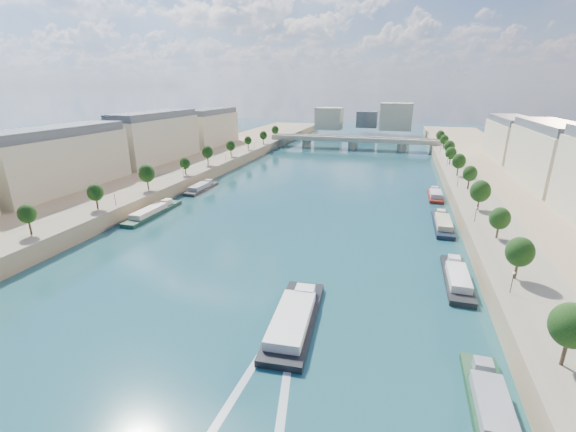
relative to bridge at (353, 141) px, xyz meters
The scene contains 16 objects.
ground 137.90m from the bridge, 90.00° to the right, with size 700.00×700.00×0.00m, color #0E2E3E.
quay_left 155.50m from the bridge, 117.59° to the right, with size 44.00×520.00×5.00m, color #9E8460.
quay_right 155.50m from the bridge, 62.41° to the right, with size 44.00×520.00×5.00m, color #9E8460.
pave_left 149.13m from the bridge, 112.47° to the right, with size 14.00×520.00×0.10m, color gray.
pave_right 149.13m from the bridge, 67.53° to the right, with size 14.00×520.00×0.10m, color gray.
trees_left 146.62m from the bridge, 112.05° to the right, with size 4.80×268.80×8.26m.
trees_right 139.24m from the bridge, 66.72° to the right, with size 4.80×268.80×8.26m.
lamps_left 156.88m from the bridge, 109.55° to the right, with size 0.36×200.36×4.28m.
lamps_right 142.83m from the bridge, 68.43° to the right, with size 0.36×200.36×4.28m.
buildings_left 152.25m from the bridge, 124.04° to the right, with size 16.00×226.00×23.20m.
skyline 82.34m from the bridge, 87.76° to the left, with size 79.00×42.00×22.00m.
bridge is the anchor object (origin of this frame).
tour_barge 206.25m from the bridge, 85.64° to the right, with size 9.12×26.06×3.63m.
wake 222.87m from the bridge, 85.97° to the right, with size 10.75×26.03×0.04m.
moored_barges_left 198.58m from the bridge, 103.25° to the right, with size 5.00×153.00×3.60m.
moored_barges_right 189.25m from the bridge, 76.08° to the right, with size 5.00×157.73×3.60m.
Camera 1 is at (31.26, -24.96, 40.47)m, focal length 24.00 mm.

